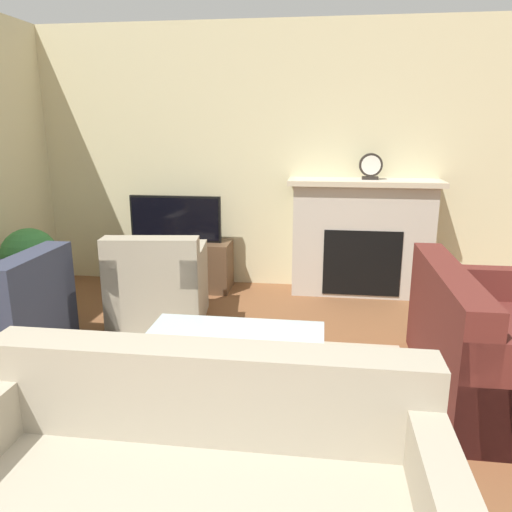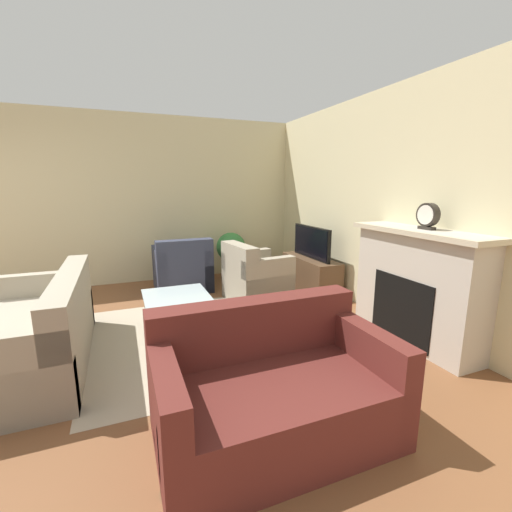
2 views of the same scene
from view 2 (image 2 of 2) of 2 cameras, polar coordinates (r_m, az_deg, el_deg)
wall_back at (r=4.59m, az=18.84°, el=8.05°), size 7.85×0.06×2.70m
wall_left at (r=5.97m, az=-16.81°, el=8.89°), size 0.06×7.81×2.70m
area_rug at (r=3.81m, az=-12.02°, el=-13.28°), size 2.32×1.89×0.00m
fireplace at (r=3.84m, az=25.21°, el=-4.23°), size 1.50×0.43×1.17m
tv_stand at (r=5.32m, az=9.08°, el=-3.00°), size 1.14×0.40×0.51m
tv at (r=5.21m, az=9.23°, el=2.28°), size 0.95×0.06×0.48m
couch_sectional at (r=3.67m, az=-32.96°, el=-11.12°), size 1.85×0.92×0.82m
couch_loveseat at (r=2.37m, az=2.77°, el=-21.64°), size 0.88×1.48×0.82m
armchair_by_window at (r=5.40m, az=-12.13°, el=-2.39°), size 0.79×0.82×0.82m
armchair_accent at (r=4.79m, az=-0.18°, el=-3.90°), size 0.86×0.85×0.82m
coffee_table at (r=3.66m, az=-12.63°, el=-7.82°), size 1.12×0.69×0.42m
potted_plant at (r=5.86m, az=-4.18°, el=0.89°), size 0.50×0.50×0.81m
mantel_clock at (r=3.69m, az=26.72°, el=6.00°), size 0.23×0.07×0.26m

